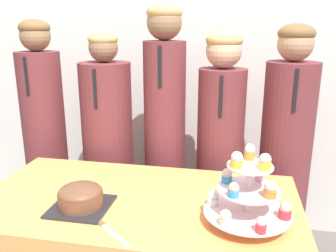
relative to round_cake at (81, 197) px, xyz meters
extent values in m
cube|color=silver|center=(0.21, 1.27, 0.57)|extent=(9.00, 0.06, 2.70)
cube|color=#232328|center=(0.00, 0.00, -0.04)|extent=(0.23, 0.23, 0.01)
cylinder|color=brown|center=(0.00, 0.00, -0.01)|extent=(0.18, 0.18, 0.06)
ellipsoid|color=brown|center=(0.00, 0.00, 0.02)|extent=(0.18, 0.18, 0.06)
cube|color=silver|center=(0.21, -0.17, -0.05)|extent=(0.15, 0.12, 0.00)
cube|color=brown|center=(0.11, -0.09, -0.05)|extent=(0.07, 0.06, 0.01)
cylinder|color=silver|center=(0.67, 0.01, 0.07)|extent=(0.02, 0.02, 0.24)
cylinder|color=silver|center=(0.67, 0.01, 0.00)|extent=(0.33, 0.33, 0.01)
cylinder|color=silver|center=(0.67, 0.01, 0.09)|extent=(0.24, 0.24, 0.01)
cylinder|color=silver|center=(0.67, 0.01, 0.18)|extent=(0.17, 0.17, 0.01)
cylinder|color=orange|center=(0.62, 0.14, 0.01)|extent=(0.04, 0.04, 0.03)
sphere|color=white|center=(0.62, 0.14, 0.04)|extent=(0.04, 0.04, 0.04)
cylinder|color=white|center=(0.54, 0.04, 0.01)|extent=(0.05, 0.05, 0.03)
sphere|color=white|center=(0.54, 0.04, 0.04)|extent=(0.04, 0.04, 0.04)
cylinder|color=white|center=(0.59, -0.10, 0.01)|extent=(0.04, 0.04, 0.03)
sphere|color=#F4E5C6|center=(0.59, -0.10, 0.04)|extent=(0.04, 0.04, 0.04)
cylinder|color=#E5333D|center=(0.71, -0.12, 0.01)|extent=(0.04, 0.04, 0.03)
sphere|color=silver|center=(0.71, -0.12, 0.04)|extent=(0.04, 0.04, 0.04)
cylinder|color=#E5333D|center=(0.80, -0.01, 0.01)|extent=(0.05, 0.05, 0.03)
sphere|color=beige|center=(0.80, -0.01, 0.04)|extent=(0.04, 0.04, 0.04)
cylinder|color=pink|center=(0.77, 0.10, 0.01)|extent=(0.05, 0.05, 0.02)
sphere|color=white|center=(0.77, 0.10, 0.04)|extent=(0.04, 0.04, 0.04)
cylinder|color=pink|center=(0.71, 0.09, 0.11)|extent=(0.04, 0.04, 0.03)
sphere|color=beige|center=(0.71, 0.09, 0.13)|extent=(0.03, 0.03, 0.03)
cylinder|color=#3893DB|center=(0.59, 0.05, 0.11)|extent=(0.04, 0.04, 0.03)
sphere|color=silver|center=(0.59, 0.05, 0.13)|extent=(0.04, 0.04, 0.04)
cylinder|color=#3893DB|center=(0.62, -0.07, 0.11)|extent=(0.04, 0.04, 0.02)
sphere|color=beige|center=(0.62, -0.07, 0.13)|extent=(0.04, 0.04, 0.04)
cylinder|color=orange|center=(0.74, -0.04, 0.11)|extent=(0.05, 0.05, 0.03)
sphere|color=beige|center=(0.74, -0.04, 0.13)|extent=(0.04, 0.04, 0.04)
cylinder|color=yellow|center=(0.62, -0.02, 0.20)|extent=(0.05, 0.05, 0.03)
sphere|color=silver|center=(0.62, -0.02, 0.23)|extent=(0.04, 0.04, 0.04)
cylinder|color=yellow|center=(0.72, -0.02, 0.20)|extent=(0.05, 0.05, 0.02)
sphere|color=beige|center=(0.72, -0.02, 0.23)|extent=(0.04, 0.04, 0.04)
cylinder|color=orange|center=(0.67, 0.07, 0.20)|extent=(0.04, 0.04, 0.03)
sphere|color=#F4E5C6|center=(0.67, 0.07, 0.23)|extent=(0.04, 0.04, 0.04)
cylinder|color=brown|center=(-0.58, 0.75, -0.13)|extent=(0.27, 0.27, 1.30)
sphere|color=#8E6B4C|center=(-0.58, 0.75, 0.61)|extent=(0.18, 0.18, 0.18)
ellipsoid|color=brown|center=(-0.58, 0.75, 0.66)|extent=(0.18, 0.18, 0.10)
cube|color=black|center=(-0.58, 0.61, 0.40)|extent=(0.02, 0.01, 0.22)
cylinder|color=brown|center=(-0.16, 0.75, -0.15)|extent=(0.31, 0.31, 1.25)
sphere|color=#8E6B4C|center=(-0.16, 0.75, 0.55)|extent=(0.17, 0.17, 0.17)
ellipsoid|color=tan|center=(-0.16, 0.75, 0.60)|extent=(0.17, 0.17, 0.09)
cube|color=black|center=(-0.16, 0.59, 0.34)|extent=(0.02, 0.01, 0.22)
cylinder|color=brown|center=(0.20, 0.75, -0.09)|extent=(0.24, 0.24, 1.37)
sphere|color=#8E6B4C|center=(0.20, 0.75, 0.69)|extent=(0.19, 0.19, 0.19)
ellipsoid|color=tan|center=(0.20, 0.75, 0.75)|extent=(0.20, 0.20, 0.11)
cube|color=black|center=(0.20, 0.62, 0.46)|extent=(0.02, 0.01, 0.22)
cylinder|color=brown|center=(0.53, 0.75, -0.16)|extent=(0.27, 0.27, 1.22)
sphere|color=#D6AD89|center=(0.53, 0.75, 0.55)|extent=(0.20, 0.20, 0.20)
ellipsoid|color=tan|center=(0.53, 0.75, 0.60)|extent=(0.20, 0.20, 0.11)
cube|color=black|center=(0.53, 0.61, 0.32)|extent=(0.02, 0.01, 0.22)
cylinder|color=brown|center=(0.90, 0.75, -0.14)|extent=(0.28, 0.28, 1.27)
sphere|color=tan|center=(0.90, 0.75, 0.59)|extent=(0.19, 0.19, 0.19)
ellipsoid|color=brown|center=(0.90, 0.75, 0.64)|extent=(0.19, 0.19, 0.10)
cube|color=black|center=(0.90, 0.60, 0.36)|extent=(0.02, 0.01, 0.22)
camera|label=1|loc=(0.61, -1.23, 0.68)|focal=38.00mm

